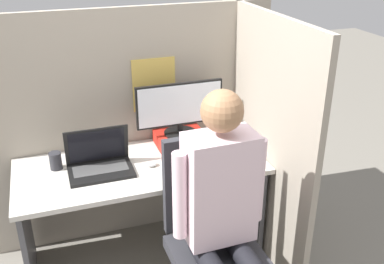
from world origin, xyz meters
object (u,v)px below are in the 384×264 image
Objects in this scene: pen_cup at (56,161)px; stapler at (242,145)px; office_chair at (211,232)px; person at (223,207)px; laptop at (100,163)px; paper_box at (180,139)px; carrot_toy at (179,172)px; monitor at (180,108)px; coffee_mug at (226,129)px.

stapler is at bearing -5.44° from pen_cup.
office_chair is 0.76× the size of person.
pen_cup is at bearing 155.98° from laptop.
carrot_toy is (-0.13, -0.39, -0.02)m from paper_box.
paper_box is 0.41m from stapler.
carrot_toy is 0.42m from office_chair.
laptop is 2.70× the size of carrot_toy.
carrot_toy is at bearing -108.92° from monitor.
carrot_toy is 0.10× the size of person.
coffee_mug is at bearing 7.05° from paper_box.
laptop is at bearing -162.04° from monitor.
coffee_mug is 1.16m from pen_cup.
coffee_mug is 0.85× the size of pen_cup.
laptop is at bearing 153.67° from carrot_toy.
laptop reaches higher than stapler.
office_chair is 9.87× the size of pen_cup.
paper_box is 3.51× the size of coffee_mug.
office_chair reaches higher than paper_box.
stapler is 1.70× the size of coffee_mug.
coffee_mug is (0.48, 0.43, 0.02)m from carrot_toy.
person reaches higher than monitor.
office_chair is at bearing -127.19° from stapler.
person is 1.04m from coffee_mug.
laptop is 0.88m from person.
monitor reaches higher than stapler.
person reaches higher than office_chair.
office_chair is (0.49, -0.58, -0.21)m from laptop.
stapler is 1.44× the size of pen_cup.
pen_cup is at bearing 154.51° from carrot_toy.
paper_box is 0.81m from pen_cup.
monitor is 3.73× the size of stapler.
person is (-0.44, -0.73, 0.08)m from stapler.
office_chair is 11.61× the size of coffee_mug.
laptop reaches higher than paper_box.
stapler is 0.23m from coffee_mug.
laptop is 0.79m from office_chair.
paper_box is 2.28× the size of carrot_toy.
office_chair is (-0.44, -0.58, -0.18)m from stapler.
carrot_toy is at bearing -109.04° from paper_box.
coffee_mug is at bearing 13.75° from laptop.
monitor is (-0.00, 0.00, 0.22)m from paper_box.
pen_cup reaches higher than stapler.
carrot_toy is 0.13× the size of office_chair.
carrot_toy reaches higher than stapler.
laptop is at bearing 123.58° from person.
paper_box is 0.84× the size of laptop.
laptop is 0.93m from stapler.
person is at bearing -94.54° from paper_box.
office_chair is at bearing -79.98° from carrot_toy.
pen_cup reaches higher than carrot_toy.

